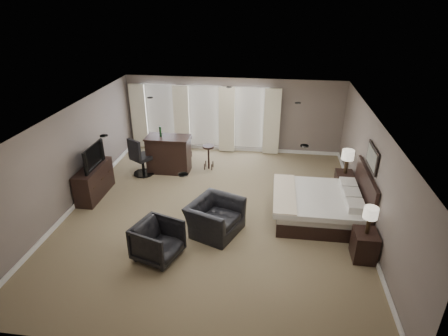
# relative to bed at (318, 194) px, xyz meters

# --- Properties ---
(room) EXTENTS (7.60, 8.60, 2.64)m
(room) POSITION_rel_bed_xyz_m (-2.58, -0.07, 0.62)
(room) COLOR #796A4D
(room) RESTS_ON ground
(window_bay) EXTENTS (5.25, 0.20, 2.30)m
(window_bay) POSITION_rel_bed_xyz_m (-3.58, 4.04, 0.52)
(window_bay) COLOR silver
(window_bay) RESTS_ON room
(bed) EXTENTS (2.15, 2.05, 1.37)m
(bed) POSITION_rel_bed_xyz_m (0.00, 0.00, 0.00)
(bed) COLOR silver
(bed) RESTS_ON ground
(nightstand_near) EXTENTS (0.48, 0.59, 0.64)m
(nightstand_near) POSITION_rel_bed_xyz_m (0.89, -1.45, -0.36)
(nightstand_near) COLOR black
(nightstand_near) RESTS_ON ground
(nightstand_far) EXTENTS (0.47, 0.58, 0.63)m
(nightstand_far) POSITION_rel_bed_xyz_m (0.89, 1.45, -0.37)
(nightstand_far) COLOR black
(nightstand_far) RESTS_ON ground
(lamp_near) EXTENTS (0.30, 0.30, 0.62)m
(lamp_near) POSITION_rel_bed_xyz_m (0.89, -1.45, 0.27)
(lamp_near) COLOR beige
(lamp_near) RESTS_ON nightstand_near
(lamp_far) EXTENTS (0.33, 0.33, 0.69)m
(lamp_far) POSITION_rel_bed_xyz_m (0.89, 1.45, 0.29)
(lamp_far) COLOR beige
(lamp_far) RESTS_ON nightstand_far
(wall_art) EXTENTS (0.04, 0.96, 0.56)m
(wall_art) POSITION_rel_bed_xyz_m (1.12, 0.00, 1.07)
(wall_art) COLOR slate
(wall_art) RESTS_ON room
(dresser) EXTENTS (0.49, 1.52, 0.88)m
(dresser) POSITION_rel_bed_xyz_m (-6.03, 0.36, -0.24)
(dresser) COLOR black
(dresser) RESTS_ON ground
(tv) EXTENTS (0.64, 1.12, 0.15)m
(tv) POSITION_rel_bed_xyz_m (-6.03, 0.36, 0.27)
(tv) COLOR black
(tv) RESTS_ON dresser
(armchair_near) EXTENTS (1.19, 1.42, 1.06)m
(armchair_near) POSITION_rel_bed_xyz_m (-2.42, -0.91, -0.15)
(armchair_near) COLOR black
(armchair_near) RESTS_ON ground
(armchair_far) EXTENTS (1.07, 1.11, 0.91)m
(armchair_far) POSITION_rel_bed_xyz_m (-3.49, -2.02, -0.23)
(armchair_far) COLOR black
(armchair_far) RESTS_ON ground
(bar_counter) EXTENTS (1.35, 0.70, 1.18)m
(bar_counter) POSITION_rel_bed_xyz_m (-4.38, 2.16, -0.10)
(bar_counter) COLOR black
(bar_counter) RESTS_ON ground
(bar_stool_left) EXTENTS (0.47, 0.47, 0.78)m
(bar_stool_left) POSITION_rel_bed_xyz_m (-4.05, 3.26, -0.29)
(bar_stool_left) COLOR black
(bar_stool_left) RESTS_ON ground
(bar_stool_right) EXTENTS (0.38, 0.38, 0.80)m
(bar_stool_right) POSITION_rel_bed_xyz_m (-3.18, 2.53, -0.29)
(bar_stool_right) COLOR black
(bar_stool_right) RESTS_ON ground
(desk_chair) EXTENTS (0.86, 0.86, 1.23)m
(desk_chair) POSITION_rel_bed_xyz_m (-5.13, 1.83, -0.07)
(desk_chair) COLOR black
(desk_chair) RESTS_ON ground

